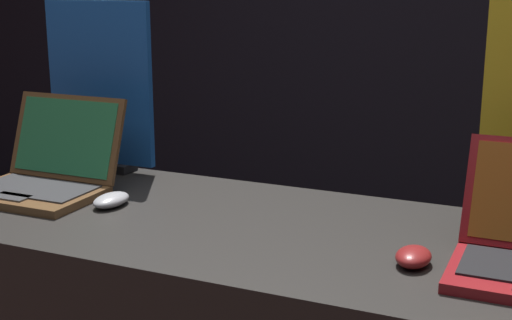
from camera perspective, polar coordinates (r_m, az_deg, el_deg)
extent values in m
cube|color=brown|center=(1.88, -17.56, -2.62)|extent=(0.33, 0.23, 0.02)
cube|color=#2D2D30|center=(1.89, -17.25, -2.14)|extent=(0.29, 0.16, 0.00)
cube|color=#3F3F42|center=(1.83, -18.99, -2.80)|extent=(0.09, 0.05, 0.00)
cube|color=brown|center=(1.96, -14.89, 1.78)|extent=(0.33, 0.09, 0.22)
cube|color=#2D7F4C|center=(1.96, -15.01, 1.81)|extent=(0.30, 0.07, 0.19)
ellipsoid|color=#B2B2B7|center=(1.76, -11.51, -3.15)|extent=(0.07, 0.11, 0.03)
cube|color=black|center=(2.11, -12.04, -0.42)|extent=(0.18, 0.07, 0.02)
cube|color=#1E59B2|center=(2.07, -12.38, 6.04)|extent=(0.33, 0.02, 0.46)
ellipsoid|color=maroon|center=(1.41, 12.49, -7.55)|extent=(0.07, 0.10, 0.03)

